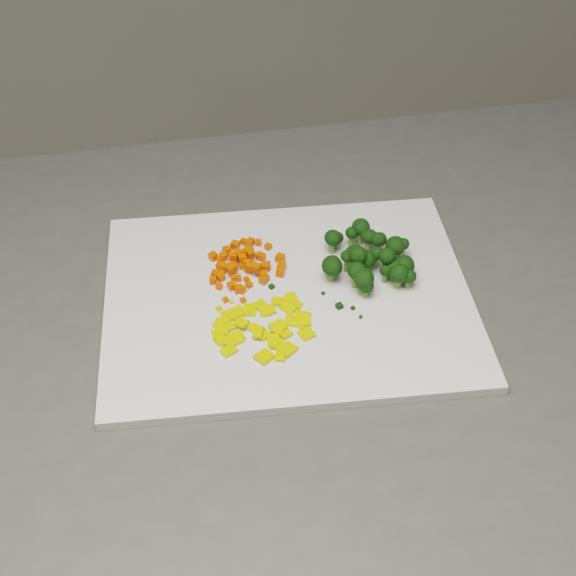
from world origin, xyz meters
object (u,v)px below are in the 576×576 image
object	(u,v)px
counter_block	(284,523)
cutting_board	(288,298)
pepper_pile	(263,321)
broccoli_pile	(368,253)
carrot_pile	(244,260)

from	to	relation	value
counter_block	cutting_board	xyz separation A→B (m)	(0.01, 0.01, 0.46)
pepper_pile	counter_block	bearing A→B (deg)	41.90
cutting_board	pepper_pile	world-z (taller)	pepper_pile
broccoli_pile	pepper_pile	bearing A→B (deg)	-159.17
carrot_pile	pepper_pile	distance (m)	0.10
carrot_pile	broccoli_pile	world-z (taller)	broccoli_pile
cutting_board	broccoli_pile	bearing A→B (deg)	8.00
counter_block	cutting_board	bearing A→B (deg)	51.51
pepper_pile	broccoli_pile	xyz separation A→B (m)	(0.14, 0.05, 0.02)
counter_block	broccoli_pile	xyz separation A→B (m)	(0.11, 0.03, 0.49)
counter_block	cutting_board	world-z (taller)	cutting_board
cutting_board	counter_block	bearing A→B (deg)	-128.49
counter_block	pepper_pile	xyz separation A→B (m)	(-0.03, -0.03, 0.47)
carrot_pile	broccoli_pile	bearing A→B (deg)	-17.79
carrot_pile	pepper_pile	xyz separation A→B (m)	(-0.00, -0.10, -0.01)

